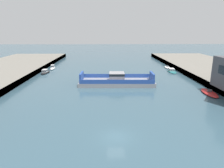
% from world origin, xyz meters
% --- Properties ---
extents(ground_plane, '(400.00, 400.00, 0.00)m').
position_xyz_m(ground_plane, '(0.00, 0.00, 0.00)').
color(ground_plane, '#385666').
extents(chain_ferry, '(20.25, 7.70, 3.31)m').
position_xyz_m(chain_ferry, '(1.48, 27.66, 1.03)').
color(chain_ferry, '#939399').
rests_on(chain_ferry, ground).
extents(moored_boat_near_left, '(1.97, 5.57, 1.57)m').
position_xyz_m(moored_boat_near_left, '(-22.02, 51.20, 0.58)').
color(moored_boat_near_left, white).
rests_on(moored_boat_near_left, ground).
extents(moored_boat_near_right, '(3.15, 7.48, 1.06)m').
position_xyz_m(moored_boat_near_right, '(22.52, 18.66, 0.29)').
color(moored_boat_near_right, red).
rests_on(moored_boat_near_right, ground).
extents(moored_boat_mid_left, '(2.60, 5.91, 1.05)m').
position_xyz_m(moored_boat_mid_left, '(22.71, 52.12, 0.29)').
color(moored_boat_mid_left, white).
rests_on(moored_boat_mid_left, ground).
extents(moored_boat_mid_right, '(2.46, 6.79, 1.38)m').
position_xyz_m(moored_boat_mid_right, '(-22.51, 43.38, 0.51)').
color(moored_boat_mid_right, black).
rests_on(moored_boat_mid_right, ground).
extents(moored_boat_far_left, '(3.03, 7.94, 1.16)m').
position_xyz_m(moored_boat_far_left, '(22.02, 44.60, 0.43)').
color(moored_boat_far_left, '#237075').
rests_on(moored_boat_far_left, ground).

